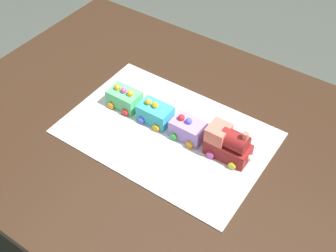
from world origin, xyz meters
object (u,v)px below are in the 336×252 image
(dining_table, at_px, (167,156))
(cake_locomotive, at_px, (228,144))
(cake_car_gondola_turquoise, at_px, (155,113))
(cake_car_caboose_mint_green, at_px, (125,98))
(cake_car_hopper_lavender, at_px, (188,129))

(dining_table, bearing_deg, cake_locomotive, -173.08)
(cake_car_gondola_turquoise, height_order, cake_car_caboose_mint_green, same)
(cake_locomotive, bearing_deg, cake_car_gondola_turquoise, -0.00)
(cake_car_hopper_lavender, distance_m, cake_car_caboose_mint_green, 0.24)
(cake_locomotive, bearing_deg, cake_car_caboose_mint_green, -0.00)
(cake_locomotive, bearing_deg, cake_car_hopper_lavender, -0.00)
(cake_locomotive, xyz_separation_m, cake_car_hopper_lavender, (0.13, -0.00, -0.02))
(cake_locomotive, xyz_separation_m, cake_car_gondola_turquoise, (0.25, -0.00, -0.02))
(cake_car_caboose_mint_green, bearing_deg, cake_locomotive, 180.00)
(dining_table, distance_m, cake_car_caboose_mint_green, 0.23)
(cake_car_caboose_mint_green, bearing_deg, dining_table, 172.55)
(dining_table, xyz_separation_m, cake_car_gondola_turquoise, (0.06, -0.02, 0.14))
(cake_locomotive, height_order, cake_car_gondola_turquoise, cake_locomotive)
(dining_table, bearing_deg, cake_car_caboose_mint_green, -7.45)
(cake_car_gondola_turquoise, bearing_deg, cake_car_hopper_lavender, 180.00)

